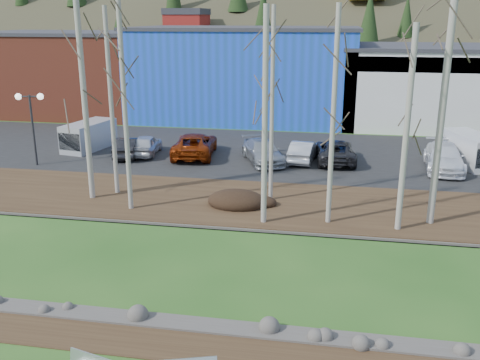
% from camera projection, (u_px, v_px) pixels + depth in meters
% --- Properties ---
extents(dirt_strip, '(80.00, 1.80, 0.03)m').
position_uv_depth(dirt_strip, '(237.00, 350.00, 15.35)').
color(dirt_strip, '#382616').
rests_on(dirt_strip, ground).
extents(near_bank_rocks, '(80.00, 0.80, 0.50)m').
position_uv_depth(near_bank_rocks, '(243.00, 331.00, 16.30)').
color(near_bank_rocks, '#47423D').
rests_on(near_bank_rocks, ground).
extents(river, '(80.00, 8.00, 0.90)m').
position_uv_depth(river, '(262.00, 271.00, 20.15)').
color(river, '#122332').
rests_on(river, ground).
extents(far_bank_rocks, '(80.00, 0.80, 0.46)m').
position_uv_depth(far_bank_rocks, '(274.00, 230.00, 24.01)').
color(far_bank_rocks, '#47423D').
rests_on(far_bank_rocks, ground).
extents(far_bank, '(80.00, 7.00, 0.15)m').
position_uv_depth(far_bank, '(282.00, 205.00, 27.00)').
color(far_bank, '#382616').
rests_on(far_bank, ground).
extents(parking_lot, '(80.00, 14.00, 0.14)m').
position_uv_depth(parking_lot, '(298.00, 154.00, 36.88)').
color(parking_lot, black).
rests_on(parking_lot, ground).
extents(building_brick, '(16.32, 12.24, 7.80)m').
position_uv_depth(building_brick, '(67.00, 72.00, 53.00)').
color(building_brick, '#9D412C').
rests_on(building_brick, ground).
extents(building_blue, '(20.40, 12.24, 8.30)m').
position_uv_depth(building_blue, '(246.00, 73.00, 49.88)').
color(building_blue, '#1B4DB3').
rests_on(building_blue, ground).
extents(building_white, '(18.36, 12.24, 6.80)m').
position_uv_depth(building_white, '(447.00, 85.00, 47.02)').
color(building_white, silver).
rests_on(building_white, ground).
extents(dirt_mound, '(2.94, 2.07, 0.58)m').
position_uv_depth(dirt_mound, '(237.00, 200.00, 26.62)').
color(dirt_mound, black).
rests_on(dirt_mound, far_bank).
extents(birch_0, '(0.28, 0.28, 9.86)m').
position_uv_depth(birch_0, '(85.00, 103.00, 26.44)').
color(birch_0, '#AEAB9D').
rests_on(birch_0, far_bank).
extents(birch_1, '(0.23, 0.23, 9.57)m').
position_uv_depth(birch_1, '(111.00, 103.00, 27.28)').
color(birch_1, '#AEAB9D').
rests_on(birch_1, far_bank).
extents(birch_2, '(0.23, 0.23, 9.94)m').
position_uv_depth(birch_2, '(125.00, 108.00, 24.86)').
color(birch_2, '#AEAB9D').
rests_on(birch_2, far_bank).
extents(birch_3, '(0.26, 0.26, 9.55)m').
position_uv_depth(birch_3, '(265.00, 119.00, 23.18)').
color(birch_3, '#AEAB9D').
rests_on(birch_3, far_bank).
extents(birch_4, '(0.21, 0.21, 9.58)m').
position_uv_depth(birch_4, '(272.00, 107.00, 26.20)').
color(birch_4, '#AEAB9D').
rests_on(birch_4, far_bank).
extents(birch_5, '(0.22, 0.22, 9.59)m').
position_uv_depth(birch_5, '(333.00, 119.00, 23.17)').
color(birch_5, '#AEAB9D').
rests_on(birch_5, far_bank).
extents(birch_6, '(0.31, 0.31, 10.64)m').
position_uv_depth(birch_6, '(443.00, 107.00, 22.91)').
color(birch_6, '#AEAB9D').
rests_on(birch_6, far_bank).
extents(birch_7, '(0.26, 0.26, 8.82)m').
position_uv_depth(birch_7, '(407.00, 131.00, 22.47)').
color(birch_7, '#AEAB9D').
rests_on(birch_7, far_bank).
extents(street_lamp, '(1.70, 0.69, 4.54)m').
position_uv_depth(street_lamp, '(31.00, 109.00, 32.99)').
color(street_lamp, '#262628').
rests_on(street_lamp, parking_lot).
extents(car_0, '(2.05, 4.15, 1.36)m').
position_uv_depth(car_0, '(146.00, 145.00, 36.39)').
color(car_0, silver).
rests_on(car_0, parking_lot).
extents(car_1, '(2.15, 4.14, 1.30)m').
position_uv_depth(car_1, '(128.00, 147.00, 35.89)').
color(car_1, black).
rests_on(car_1, parking_lot).
extents(car_2, '(3.22, 5.86, 1.55)m').
position_uv_depth(car_2, '(195.00, 145.00, 36.01)').
color(car_2, maroon).
rests_on(car_2, parking_lot).
extents(car_3, '(3.73, 5.25, 1.41)m').
position_uv_depth(car_3, '(263.00, 151.00, 34.49)').
color(car_3, '#999DA0').
rests_on(car_3, parking_lot).
extents(car_4, '(1.79, 4.23, 1.36)m').
position_uv_depth(car_4, '(303.00, 151.00, 34.68)').
color(car_4, silver).
rests_on(car_4, parking_lot).
extents(car_5, '(2.80, 5.31, 1.42)m').
position_uv_depth(car_5, '(335.00, 151.00, 34.61)').
color(car_5, '#2A292C').
rests_on(car_5, parking_lot).
extents(car_6, '(2.55, 5.48, 1.55)m').
position_uv_depth(car_6, '(444.00, 157.00, 32.75)').
color(car_6, white).
rests_on(car_6, parking_lot).
extents(van_white, '(3.14, 4.85, 1.97)m').
position_uv_depth(van_white, '(472.00, 150.00, 33.64)').
color(van_white, white).
rests_on(van_white, parking_lot).
extents(van_grey, '(2.60, 4.63, 1.91)m').
position_uv_depth(van_grey, '(87.00, 136.00, 37.72)').
color(van_grey, silver).
rests_on(van_grey, parking_lot).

